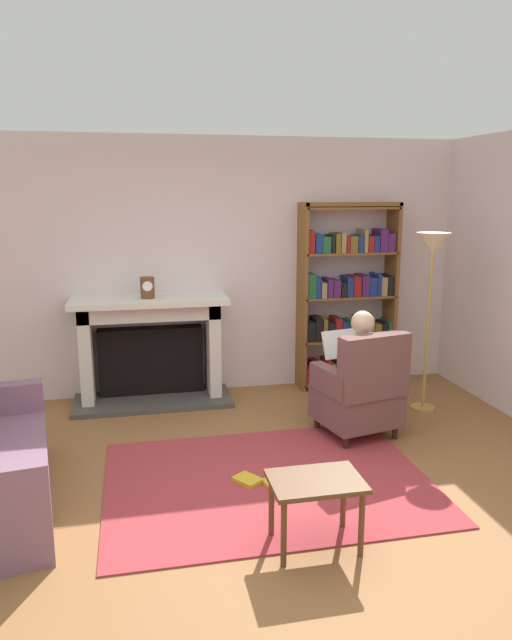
{
  "coord_description": "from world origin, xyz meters",
  "views": [
    {
      "loc": [
        -0.92,
        -3.63,
        2.13
      ],
      "look_at": [
        0.1,
        1.2,
        1.05
      ],
      "focal_mm": 32.86,
      "sensor_mm": 36.0,
      "label": 1
    }
  ],
  "objects_px": {
    "fireplace": "(151,346)",
    "side_table": "(316,490)",
    "armchair_reading": "(361,391)",
    "floor_lamp": "(432,261)",
    "bookshelf": "(347,301)",
    "seated_reader": "(354,366)",
    "mantel_clock": "(147,288)"
  },
  "relations": [
    {
      "from": "fireplace",
      "to": "mantel_clock",
      "type": "bearing_deg",
      "value": -97.35
    },
    {
      "from": "armchair_reading",
      "to": "seated_reader",
      "type": "height_order",
      "value": "seated_reader"
    },
    {
      "from": "side_table",
      "to": "seated_reader",
      "type": "bearing_deg",
      "value": 61.87
    },
    {
      "from": "armchair_reading",
      "to": "floor_lamp",
      "type": "distance_m",
      "value": 1.46
    },
    {
      "from": "fireplace",
      "to": "bookshelf",
      "type": "bearing_deg",
      "value": 0.86
    },
    {
      "from": "bookshelf",
      "to": "floor_lamp",
      "type": "xyz_separation_m",
      "value": [
        0.5,
        -0.89,
        0.53
      ]
    },
    {
      "from": "mantel_clock",
      "to": "side_table",
      "type": "relative_size",
      "value": 0.38
    },
    {
      "from": "bookshelf",
      "to": "floor_lamp",
      "type": "height_order",
      "value": "bookshelf"
    },
    {
      "from": "mantel_clock",
      "to": "armchair_reading",
      "type": "distance_m",
      "value": 2.31
    },
    {
      "from": "floor_lamp",
      "to": "bookshelf",
      "type": "bearing_deg",
      "value": 119.17
    },
    {
      "from": "seated_reader",
      "to": "armchair_reading",
      "type": "bearing_deg",
      "value": 90.0
    },
    {
      "from": "mantel_clock",
      "to": "armchair_reading",
      "type": "relative_size",
      "value": 0.22
    },
    {
      "from": "bookshelf",
      "to": "armchair_reading",
      "type": "height_order",
      "value": "bookshelf"
    },
    {
      "from": "floor_lamp",
      "to": "fireplace",
      "type": "bearing_deg",
      "value": 161.92
    },
    {
      "from": "bookshelf",
      "to": "floor_lamp",
      "type": "bearing_deg",
      "value": -60.83
    },
    {
      "from": "mantel_clock",
      "to": "seated_reader",
      "type": "height_order",
      "value": "mantel_clock"
    },
    {
      "from": "fireplace",
      "to": "seated_reader",
      "type": "height_order",
      "value": "seated_reader"
    },
    {
      "from": "floor_lamp",
      "to": "seated_reader",
      "type": "bearing_deg",
      "value": -157.21
    },
    {
      "from": "fireplace",
      "to": "floor_lamp",
      "type": "bearing_deg",
      "value": -18.08
    },
    {
      "from": "bookshelf",
      "to": "armchair_reading",
      "type": "distance_m",
      "value": 1.53
    },
    {
      "from": "mantel_clock",
      "to": "fireplace",
      "type": "bearing_deg",
      "value": 82.65
    },
    {
      "from": "bookshelf",
      "to": "armchair_reading",
      "type": "xyz_separation_m",
      "value": [
        -0.37,
        -1.38,
        -0.54
      ]
    },
    {
      "from": "mantel_clock",
      "to": "seated_reader",
      "type": "xyz_separation_m",
      "value": [
        1.76,
        -1.13,
        -0.58
      ]
    },
    {
      "from": "bookshelf",
      "to": "seated_reader",
      "type": "distance_m",
      "value": 1.37
    },
    {
      "from": "floor_lamp",
      "to": "mantel_clock",
      "type": "bearing_deg",
      "value": 164.04
    },
    {
      "from": "side_table",
      "to": "armchair_reading",
      "type": "bearing_deg",
      "value": 59.34
    },
    {
      "from": "seated_reader",
      "to": "side_table",
      "type": "relative_size",
      "value": 2.04
    },
    {
      "from": "seated_reader",
      "to": "mantel_clock",
      "type": "bearing_deg",
      "value": -45.72
    },
    {
      "from": "mantel_clock",
      "to": "floor_lamp",
      "type": "relative_size",
      "value": 0.12
    },
    {
      "from": "seated_reader",
      "to": "floor_lamp",
      "type": "height_order",
      "value": "floor_lamp"
    },
    {
      "from": "fireplace",
      "to": "side_table",
      "type": "distance_m",
      "value": 2.99
    },
    {
      "from": "bookshelf",
      "to": "armchair_reading",
      "type": "bearing_deg",
      "value": -104.95
    }
  ]
}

